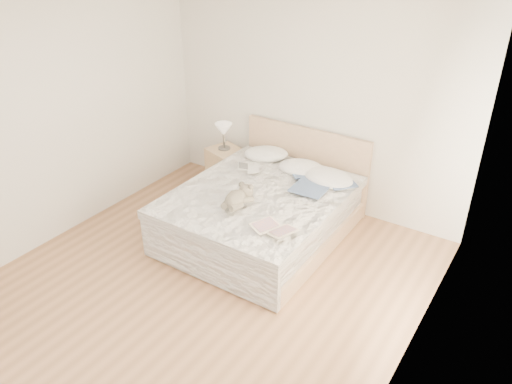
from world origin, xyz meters
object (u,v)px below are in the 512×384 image
table_lamp (224,131)px  childrens_book (274,229)px  photo_book (248,169)px  bed (264,211)px  teddy_bear (236,204)px  nightstand (226,168)px

table_lamp → childrens_book: size_ratio=0.89×
photo_book → childrens_book: (0.95, -0.97, 0.00)m
bed → teddy_bear: (-0.01, -0.53, 0.34)m
nightstand → childrens_book: size_ratio=1.39×
bed → table_lamp: 1.41m
table_lamp → photo_book: (0.69, -0.44, -0.19)m
bed → childrens_book: 0.94m
table_lamp → photo_book: 0.84m
childrens_book → bed: bearing=149.9°
nightstand → teddy_bear: (1.05, -1.25, 0.37)m
photo_book → teddy_bear: (0.39, -0.82, 0.02)m
bed → nightstand: bearing=145.9°
bed → photo_book: bearing=144.7°
table_lamp → childrens_book: 2.18m
nightstand → photo_book: photo_book is taller
bed → teddy_bear: size_ratio=5.87×
nightstand → photo_book: size_ratio=1.92×
table_lamp → childrens_book: table_lamp is taller
childrens_book → teddy_bear: (-0.56, 0.16, 0.02)m
bed → nightstand: size_ratio=3.83×
nightstand → teddy_bear: size_ratio=1.53×
childrens_book → teddy_bear: size_ratio=1.10×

